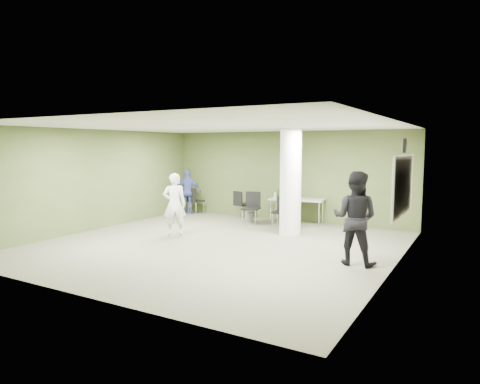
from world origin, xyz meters
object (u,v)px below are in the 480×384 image
Objects in this scene: man_black at (355,218)px; folding_table at (296,200)px; man_blue at (188,192)px; chair_back_left at (194,199)px; woman_white at (174,204)px.

folding_table is at bearing -52.56° from man_black.
folding_table is 3.96m from man_blue.
man_black reaches higher than chair_back_left.
man_blue is (-3.96, -0.09, 0.06)m from folding_table.
folding_table is 3.77m from woman_white.
folding_table is 4.45m from man_black.
chair_back_left is at bearing -171.69° from man_blue.
woman_white is at bearing -133.50° from folding_table.
chair_back_left is (-3.78, 0.02, -0.19)m from folding_table.
woman_white is 0.88× the size of man_black.
man_black is at bearing 134.84° from woman_white.
folding_table is 0.91× the size of man_black.
chair_back_left is at bearing -102.27° from woman_white.
man_black is 1.19× the size of man_blue.
folding_table is at bearing -169.06° from chair_back_left.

